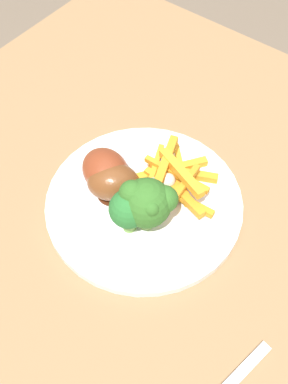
{
  "coord_description": "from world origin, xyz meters",
  "views": [
    {
      "loc": [
        -0.15,
        0.31,
        1.26
      ],
      "look_at": [
        0.06,
        0.03,
        0.76
      ],
      "focal_mm": 44.01,
      "sensor_mm": 36.0,
      "label": 1
    }
  ],
  "objects": [
    {
      "name": "dinner_plate",
      "position": [
        0.06,
        0.03,
        0.74
      ],
      "size": [
        0.26,
        0.26,
        0.01
      ],
      "primitive_type": "cylinder",
      "color": "white",
      "rests_on": "dining_table"
    },
    {
      "name": "dining_table",
      "position": [
        0.0,
        0.0,
        0.61
      ],
      "size": [
        0.93,
        0.74,
        0.73
      ],
      "color": "#8E6B47",
      "rests_on": "ground_plane"
    },
    {
      "name": "carrot_fries_pile",
      "position": [
        0.04,
        -0.01,
        0.76
      ],
      "size": [
        0.12,
        0.12,
        0.04
      ],
      "color": "orange",
      "rests_on": "dinner_plate"
    },
    {
      "name": "broccoli_floret_front",
      "position": [
        0.05,
        0.08,
        0.79
      ],
      "size": [
        0.06,
        0.05,
        0.07
      ],
      "color": "#73A14A",
      "rests_on": "dinner_plate"
    },
    {
      "name": "chicken_drumstick_near",
      "position": [
        0.12,
        0.04,
        0.77
      ],
      "size": [
        0.13,
        0.08,
        0.05
      ],
      "color": "#591F11",
      "rests_on": "dinner_plate"
    },
    {
      "name": "chicken_drumstick_far",
      "position": [
        0.1,
        0.05,
        0.77
      ],
      "size": [
        0.11,
        0.1,
        0.05
      ],
      "color": "#4B2211",
      "rests_on": "dinner_plate"
    },
    {
      "name": "ground_plane",
      "position": [
        0.0,
        0.0,
        0.0
      ],
      "size": [
        6.0,
        6.0,
        0.0
      ],
      "primitive_type": "plane",
      "color": "#6B5B4C"
    },
    {
      "name": "broccoli_floret_middle",
      "position": [
        0.04,
        0.06,
        0.79
      ],
      "size": [
        0.06,
        0.07,
        0.08
      ],
      "color": "#83A954",
      "rests_on": "dinner_plate"
    }
  ]
}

